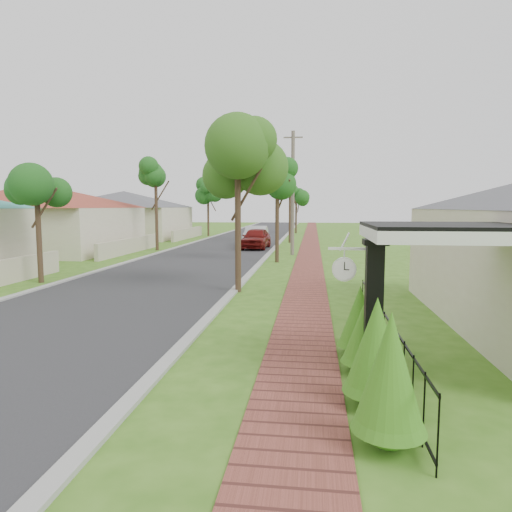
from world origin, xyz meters
The scene contains 16 objects.
ground centered at (0.00, 0.00, 0.00)m, with size 160.00×160.00×0.00m, color #3A6A19.
road centered at (-3.00, 20.00, 0.00)m, with size 7.00×120.00×0.02m, color #28282B.
kerb_right centered at (0.65, 20.00, 0.00)m, with size 0.30×120.00×0.10m, color #9E9E99.
kerb_left centered at (-6.65, 20.00, 0.00)m, with size 0.30×120.00×0.10m, color #9E9E99.
sidewalk centered at (3.25, 20.00, 0.00)m, with size 1.50×120.00×0.03m, color brown.
porch_post centered at (4.55, -1.00, 1.12)m, with size 0.48×0.48×2.52m.
picket_fence centered at (4.90, 0.00, 0.53)m, with size 0.03×8.02×1.00m.
street_trees centered at (-2.87, 26.84, 4.54)m, with size 10.70×37.65×5.89m.
hedge_row centered at (4.45, -1.69, 0.79)m, with size 0.88×4.53×1.83m.
far_house_red centered at (-14.97, 20.00, 2.34)m, with size 15.56×15.56×4.60m.
far_house_grey centered at (-14.97, 34.00, 2.34)m, with size 15.56×15.56×4.60m.
parked_car_red centered at (-0.67, 23.98, 0.76)m, with size 1.79×4.46×1.52m, color maroon.
parked_car_white centered at (-1.00, 26.54, 0.77)m, with size 1.63×4.66×1.54m, color silver.
near_tree centered at (0.80, 7.00, 4.53)m, with size 2.21×2.21×5.68m.
utility_pole centered at (2.16, 20.00, 3.95)m, with size 1.20×0.24×7.77m.
station_clock centered at (4.06, -0.60, 1.95)m, with size 0.74×0.13×0.63m.
Camera 1 is at (3.47, -9.11, 3.07)m, focal length 32.00 mm.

